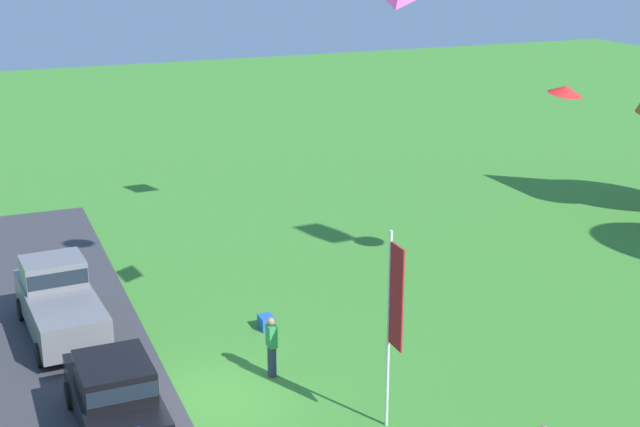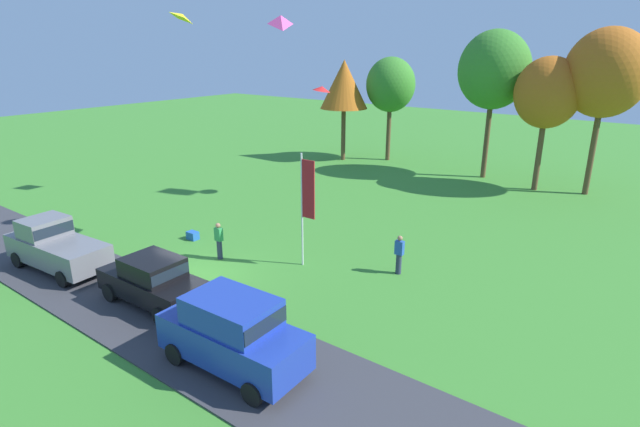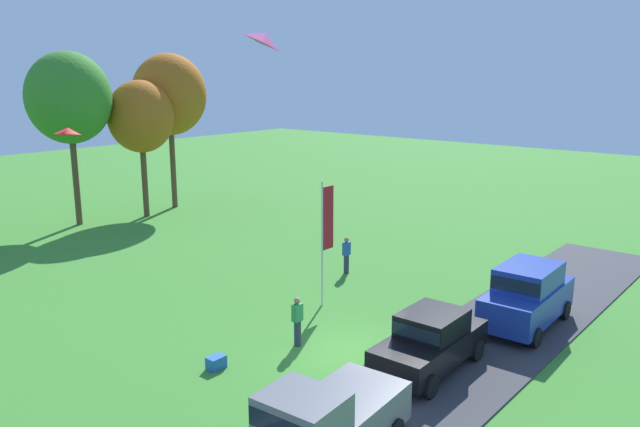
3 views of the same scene
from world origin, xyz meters
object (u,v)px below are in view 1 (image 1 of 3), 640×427
(car_sedan_near_entrance, at_px, (115,393))
(flag_banner, at_px, (394,309))
(cooler_box, at_px, (266,322))
(kite_delta_high_left, at_px, (566,90))
(car_pickup_mid_row, at_px, (59,300))
(person_watching_sky, at_px, (272,346))

(car_sedan_near_entrance, height_order, flag_banner, flag_banner)
(flag_banner, bearing_deg, cooler_box, -171.91)
(flag_banner, xyz_separation_m, cooler_box, (-6.50, -0.92, -2.96))
(flag_banner, xyz_separation_m, kite_delta_high_left, (-5.59, 8.60, 3.58))
(car_pickup_mid_row, relative_size, flag_banner, 1.03)
(person_watching_sky, xyz_separation_m, cooler_box, (-2.88, 0.82, -0.68))
(person_watching_sky, height_order, cooler_box, person_watching_sky)
(car_pickup_mid_row, height_order, kite_delta_high_left, kite_delta_high_left)
(kite_delta_high_left, bearing_deg, car_sedan_near_entrance, -77.60)
(person_watching_sky, bearing_deg, car_sedan_near_entrance, -73.83)
(person_watching_sky, distance_m, flag_banner, 4.62)
(person_watching_sky, height_order, kite_delta_high_left, kite_delta_high_left)
(car_pickup_mid_row, xyz_separation_m, flag_banner, (8.39, 6.67, 2.05))
(car_pickup_mid_row, xyz_separation_m, kite_delta_high_left, (2.80, 15.27, 5.64))
(cooler_box, bearing_deg, car_sedan_near_entrance, -51.30)
(car_sedan_near_entrance, xyz_separation_m, flag_banner, (2.36, 6.08, 2.12))
(person_watching_sky, bearing_deg, kite_delta_high_left, 100.78)
(flag_banner, bearing_deg, person_watching_sky, -154.32)
(car_pickup_mid_row, distance_m, flag_banner, 10.91)
(car_sedan_near_entrance, distance_m, person_watching_sky, 4.52)
(person_watching_sky, xyz_separation_m, kite_delta_high_left, (-1.97, 10.35, 5.86))
(flag_banner, distance_m, cooler_box, 7.20)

